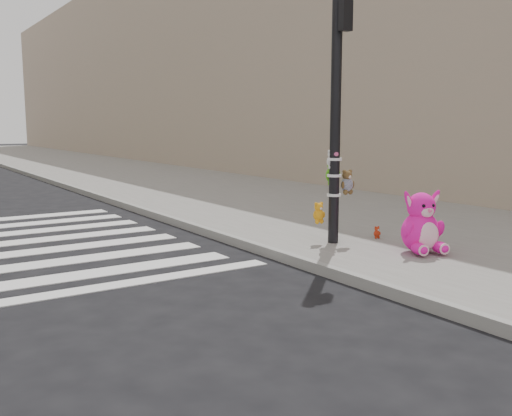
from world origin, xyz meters
TOP-DOWN VIEW (x-y plane):
  - ground at (0.00, 0.00)m, footprint 120.00×120.00m
  - sidewalk_near at (5.00, 10.00)m, footprint 7.00×80.00m
  - curb_edge at (1.55, 10.00)m, footprint 0.12×80.00m
  - bld_near at (10.50, 20.00)m, footprint 5.00×60.00m
  - signal_pole at (2.62, 1.82)m, footprint 0.67×0.50m
  - pink_bunny at (3.19, 0.57)m, footprint 0.73×0.80m
  - red_teddy at (3.40, 1.65)m, footprint 0.15×0.11m

SIDE VIEW (x-z plane):
  - ground at x=0.00m, z-range 0.00..0.00m
  - sidewalk_near at x=5.00m, z-range 0.00..0.14m
  - curb_edge at x=1.55m, z-range -0.01..0.15m
  - red_teddy at x=3.40m, z-range 0.14..0.34m
  - pink_bunny at x=3.19m, z-range 0.06..0.98m
  - signal_pole at x=2.62m, z-range -0.19..3.81m
  - bld_near at x=10.50m, z-range 0.00..10.00m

